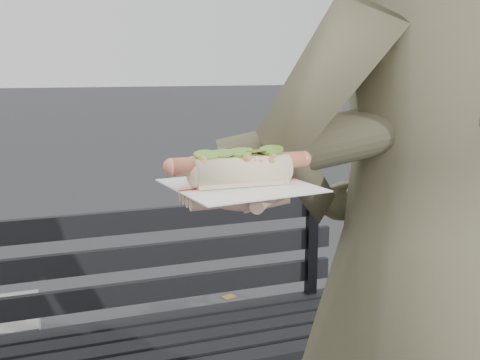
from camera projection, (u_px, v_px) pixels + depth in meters
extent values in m
cylinder|color=black|center=(311.00, 355.00, 2.24)|extent=(0.04, 0.04, 0.45)
cube|color=black|center=(156.00, 360.00, 1.73)|extent=(1.50, 0.07, 0.03)
cube|color=black|center=(150.00, 347.00, 1.81)|extent=(1.50, 0.07, 0.03)
cube|color=black|center=(145.00, 334.00, 1.89)|extent=(1.50, 0.07, 0.03)
cube|color=black|center=(141.00, 323.00, 1.98)|extent=(1.50, 0.07, 0.03)
cube|color=black|center=(311.00, 247.00, 2.17)|extent=(0.04, 0.03, 0.42)
cube|color=black|center=(138.00, 292.00, 1.98)|extent=(1.50, 0.02, 0.08)
cube|color=black|center=(137.00, 257.00, 1.96)|extent=(1.50, 0.02, 0.08)
cube|color=black|center=(135.00, 221.00, 1.93)|extent=(1.50, 0.02, 0.08)
imported|color=brown|center=(410.00, 278.00, 1.11)|extent=(0.74, 0.54, 1.88)
cylinder|color=brown|center=(361.00, 134.00, 0.98)|extent=(0.51, 0.23, 0.19)
cylinder|color=#D8A384|center=(263.00, 190.00, 0.84)|extent=(0.09, 0.08, 0.07)
ellipsoid|color=#D8A384|center=(240.00, 197.00, 0.81)|extent=(0.10, 0.11, 0.03)
cylinder|color=#D8A384|center=(210.00, 203.00, 0.77)|extent=(0.05, 0.02, 0.02)
cylinder|color=#D8A384|center=(206.00, 200.00, 0.79)|extent=(0.05, 0.02, 0.02)
cylinder|color=#D8A384|center=(202.00, 197.00, 0.81)|extent=(0.05, 0.02, 0.02)
cylinder|color=#D8A384|center=(198.00, 194.00, 0.82)|extent=(0.05, 0.02, 0.02)
cylinder|color=#D8A384|center=(260.00, 203.00, 0.77)|extent=(0.04, 0.05, 0.02)
cube|color=white|center=(240.00, 185.00, 0.81)|extent=(0.21, 0.21, 0.00)
cube|color=#B21E1E|center=(240.00, 184.00, 0.81)|extent=(0.19, 0.03, 0.00)
cylinder|color=#DB7354|center=(240.00, 163.00, 0.80)|extent=(0.20, 0.02, 0.02)
sphere|color=#DB7354|center=(172.00, 167.00, 0.77)|extent=(0.03, 0.02, 0.02)
sphere|color=#DB7354|center=(303.00, 159.00, 0.84)|extent=(0.02, 0.02, 0.02)
sphere|color=#9E6B2D|center=(247.00, 159.00, 0.78)|extent=(0.01, 0.01, 0.01)
sphere|color=#9E6B2D|center=(207.00, 160.00, 0.77)|extent=(0.01, 0.01, 0.01)
sphere|color=#9E6B2D|center=(242.00, 154.00, 0.82)|extent=(0.01, 0.01, 0.01)
sphere|color=#9E6B2D|center=(208.00, 160.00, 0.81)|extent=(0.01, 0.01, 0.01)
sphere|color=#9E6B2D|center=(256.00, 156.00, 0.82)|extent=(0.01, 0.01, 0.01)
sphere|color=#9E6B2D|center=(260.00, 163.00, 0.79)|extent=(0.01, 0.01, 0.01)
sphere|color=#9E6B2D|center=(266.00, 156.00, 0.84)|extent=(0.01, 0.01, 0.01)
sphere|color=#9E6B2D|center=(269.00, 160.00, 0.80)|extent=(0.01, 0.01, 0.01)
sphere|color=#9E6B2D|center=(221.00, 159.00, 0.80)|extent=(0.01, 0.01, 0.01)
sphere|color=#9E6B2D|center=(254.00, 163.00, 0.79)|extent=(0.01, 0.01, 0.01)
sphere|color=#9E6B2D|center=(213.00, 159.00, 0.79)|extent=(0.01, 0.01, 0.01)
sphere|color=#9E6B2D|center=(249.00, 157.00, 0.79)|extent=(0.01, 0.01, 0.01)
sphere|color=#9E6B2D|center=(267.00, 159.00, 0.80)|extent=(0.01, 0.01, 0.01)
sphere|color=#9E6B2D|center=(197.00, 155.00, 0.80)|extent=(0.01, 0.01, 0.01)
sphere|color=#9E6B2D|center=(252.00, 159.00, 0.79)|extent=(0.01, 0.01, 0.01)
sphere|color=#9E6B2D|center=(203.00, 164.00, 0.77)|extent=(0.01, 0.01, 0.01)
sphere|color=#9E6B2D|center=(212.00, 156.00, 0.80)|extent=(0.01, 0.01, 0.01)
sphere|color=#9E6B2D|center=(203.00, 160.00, 0.77)|extent=(0.01, 0.01, 0.01)
sphere|color=#9E6B2D|center=(271.00, 162.00, 0.80)|extent=(0.01, 0.01, 0.01)
sphere|color=#9E6B2D|center=(259.00, 156.00, 0.83)|extent=(0.01, 0.01, 0.01)
sphere|color=#9E6B2D|center=(272.00, 157.00, 0.83)|extent=(0.01, 0.01, 0.01)
sphere|color=#9E6B2D|center=(233.00, 156.00, 0.81)|extent=(0.01, 0.01, 0.01)
sphere|color=#9E6B2D|center=(249.00, 153.00, 0.82)|extent=(0.01, 0.01, 0.01)
sphere|color=#9E6B2D|center=(268.00, 158.00, 0.81)|extent=(0.01, 0.01, 0.01)
sphere|color=#9E6B2D|center=(240.00, 161.00, 0.79)|extent=(0.01, 0.01, 0.01)
sphere|color=#9E6B2D|center=(273.00, 158.00, 0.80)|extent=(0.01, 0.01, 0.01)
sphere|color=#9E6B2D|center=(260.00, 154.00, 0.83)|extent=(0.01, 0.01, 0.01)
sphere|color=#9E6B2D|center=(205.00, 156.00, 0.81)|extent=(0.01, 0.01, 0.01)
cylinder|color=#609528|center=(206.00, 155.00, 0.78)|extent=(0.04, 0.04, 0.01)
cylinder|color=#609528|center=(222.00, 153.00, 0.79)|extent=(0.04, 0.04, 0.01)
cylinder|color=#609528|center=(240.00, 152.00, 0.80)|extent=(0.04, 0.04, 0.01)
cylinder|color=#609528|center=(254.00, 151.00, 0.81)|extent=(0.04, 0.04, 0.01)
cylinder|color=#609528|center=(271.00, 150.00, 0.82)|extent=(0.04, 0.04, 0.01)
cube|color=brown|center=(330.00, 328.00, 2.96)|extent=(0.07, 0.05, 0.00)
cube|color=brown|center=(229.00, 297.00, 3.36)|extent=(0.09, 0.08, 0.00)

